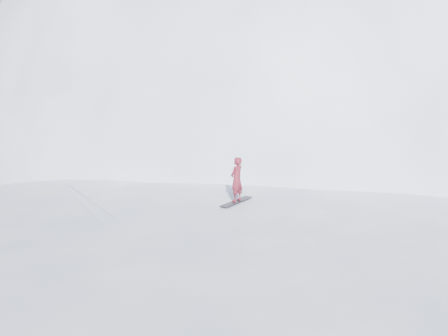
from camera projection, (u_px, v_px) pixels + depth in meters
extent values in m
plane|color=white|center=(186.00, 299.00, 12.59)|extent=(400.00, 400.00, 0.00)
ellipsoid|color=white|center=(180.00, 258.00, 15.64)|extent=(36.00, 28.00, 4.80)
ellipsoid|color=white|center=(279.00, 145.00, 45.13)|extent=(60.00, 56.00, 56.00)
ellipsoid|color=white|center=(205.00, 164.00, 34.48)|extent=(28.00, 24.00, 18.00)
ellipsoid|color=white|center=(374.00, 305.00, 12.25)|extent=(5.00, 4.50, 0.70)
ellipsoid|color=white|center=(88.00, 245.00, 16.89)|extent=(7.00, 6.30, 1.00)
ellipsoid|color=white|center=(289.00, 226.00, 19.23)|extent=(4.00, 3.60, 0.60)
cube|color=black|center=(237.00, 202.00, 14.74)|extent=(1.66, 1.04, 0.03)
imported|color=maroon|center=(237.00, 179.00, 14.57)|extent=(0.72, 0.62, 1.65)
cube|color=silver|center=(79.00, 199.00, 15.02)|extent=(0.54, 5.99, 0.04)
cube|color=silver|center=(88.00, 198.00, 15.18)|extent=(0.93, 5.94, 0.04)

